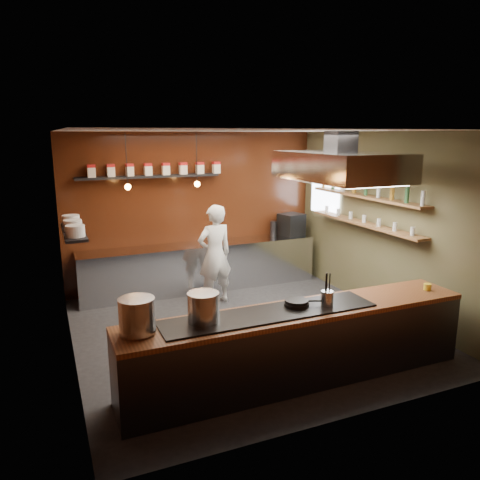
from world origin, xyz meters
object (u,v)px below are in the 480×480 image
stockpot_large (137,315)px  chef (215,255)px  extractor_hood (340,166)px  espresso_machine (291,224)px  stockpot_small (203,307)px

stockpot_large → chef: (1.90, 2.90, -0.24)m
extractor_hood → espresso_machine: size_ratio=4.50×
espresso_machine → chef: size_ratio=0.25×
extractor_hood → chef: bearing=127.0°
stockpot_small → chef: bearing=67.8°
stockpot_small → espresso_machine: bearing=49.8°
stockpot_large → stockpot_small: 0.72m
stockpot_small → espresso_machine: size_ratio=0.79×
stockpot_large → stockpot_small: size_ratio=1.07×
extractor_hood → espresso_machine: extractor_hood is taller
extractor_hood → stockpot_large: bearing=-160.4°
stockpot_small → extractor_hood: bearing=24.7°
extractor_hood → stockpot_large: (-3.22, -1.15, -1.38)m
stockpot_small → chef: (1.18, 2.90, -0.22)m
extractor_hood → chef: (-1.31, 1.75, -1.62)m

